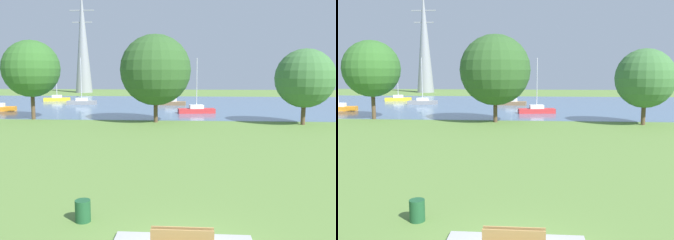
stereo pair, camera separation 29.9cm
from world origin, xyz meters
The scene contains 11 objects.
ground_plane centered at (0.00, 22.00, 0.00)m, with size 160.00×160.00×0.00m, color olive.
litter_bin centered at (-3.67, 2.54, 0.40)m, with size 0.56×0.56×0.80m, color #1E512D.
water_surface centered at (0.00, 50.00, 0.01)m, with size 140.00×40.00×0.02m, color slate.
sailboat_brown centered at (-3.17, 48.87, 0.47)m, with size 4.91×1.90×7.41m.
sailboat_red centered at (0.87, 37.47, 0.47)m, with size 4.98×2.26×7.17m.
sailboat_gray centered at (-18.14, 49.11, 0.47)m, with size 4.86×1.72×7.74m.
sailboat_yellow centered at (-24.93, 55.85, 0.47)m, with size 5.03×2.90×7.49m.
tree_east_near centered at (-17.90, 30.12, 5.76)m, with size 6.43×6.43×8.98m.
tree_west_far centered at (-3.64, 28.64, 5.60)m, with size 7.55×7.55×9.38m.
tree_mid_shore centered at (11.71, 27.86, 4.75)m, with size 6.01×6.01×7.76m.
electricity_pylon centered at (-28.29, 84.09, 13.26)m, with size 6.40×4.40×26.49m.
Camera 1 is at (0.24, -9.67, 5.39)m, focal length 38.37 mm.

